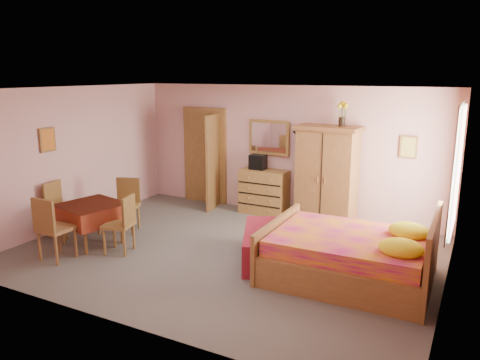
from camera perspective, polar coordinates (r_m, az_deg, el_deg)
The scene contains 23 objects.
floor at distance 7.68m, azimuth -1.72°, elevation -8.76°, with size 6.50×6.50×0.00m, color slate.
ceiling at distance 7.14m, azimuth -1.86°, elevation 11.02°, with size 6.50×6.50×0.00m, color brown.
wall_back at distance 9.52m, azimuth 5.62°, elevation 3.59°, with size 6.50×0.10×2.60m, color #E1A4A3.
wall_front at distance 5.33m, azimuth -15.10°, elevation -4.32°, with size 6.50×0.10×2.60m, color #E1A4A3.
wall_left at distance 9.31m, azimuth -19.53°, elevation 2.68°, with size 0.10×5.00×2.60m, color #E1A4A3.
wall_right at distance 6.41m, azimuth 24.48°, elevation -2.16°, with size 0.10×5.00×2.60m, color #E1A4A3.
doorway at distance 10.39m, azimuth -4.24°, elevation 2.87°, with size 1.06×0.12×2.15m, color #9E6B35.
window at distance 7.55m, azimuth 24.87°, elevation 1.12°, with size 0.08×1.40×1.95m, color white.
picture_left at distance 8.83m, azimuth -22.43°, elevation 4.56°, with size 0.04×0.32×0.42m, color orange.
picture_back at distance 8.85m, azimuth 19.85°, elevation 3.81°, with size 0.30×0.04×0.40m, color #D8BF59.
chest_of_drawers at distance 9.60m, azimuth 2.95°, elevation -1.44°, with size 0.96×0.48×0.91m, color #A87639.
wall_mirror at distance 9.58m, azimuth 3.55°, elevation 5.20°, with size 0.90×0.05×0.71m, color white.
stereo at distance 9.55m, azimuth 2.20°, elevation 2.20°, with size 0.32×0.24×0.30m, color black.
floor_lamp at distance 9.27m, azimuth 6.94°, elevation 0.57°, with size 0.22×0.22×1.74m, color black.
wardrobe at distance 8.97m, azimuth 10.52°, elevation 0.51°, with size 1.20×0.62×1.88m, color #A56B38.
sunflower_vase at distance 8.80m, azimuth 12.38°, elevation 7.89°, with size 0.18×0.18×0.45m, color yellow.
bed at distance 6.75m, azimuth 13.17°, elevation -7.48°, with size 2.26×1.78×1.05m, color #BB1270.
bench at distance 7.29m, azimuth 2.70°, elevation -7.94°, with size 0.54×1.45×0.48m, color maroon.
dining_table at distance 8.30m, azimuth -17.58°, elevation -5.13°, with size 0.95×0.95×0.70m, color maroon.
chair_south at distance 7.77m, azimuth -21.49°, elevation -5.45°, with size 0.46×0.46×1.01m, color #966032.
chair_north at distance 8.74m, azimuth -13.81°, elevation -3.09°, with size 0.44×0.44×0.96m, color olive.
chair_west at distance 8.84m, azimuth -20.76°, elevation -3.37°, with size 0.44×0.44×0.97m, color olive.
chair_east at distance 7.78m, azimuth -14.61°, elevation -5.22°, with size 0.43×0.43×0.94m, color #A37337.
Camera 1 is at (3.50, -6.21, 2.85)m, focal length 35.00 mm.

